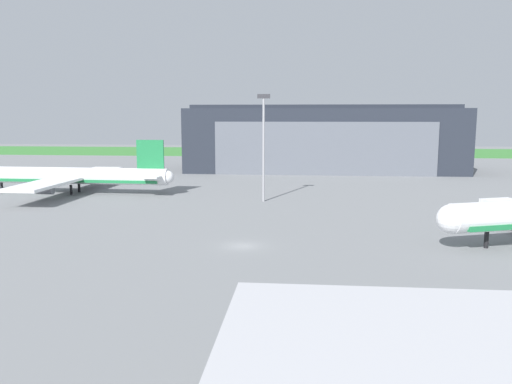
# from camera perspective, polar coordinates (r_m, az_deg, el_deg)

# --- Properties ---
(ground_plane) EXTENTS (440.00, 440.00, 0.00)m
(ground_plane) POSITION_cam_1_polar(r_m,az_deg,el_deg) (66.25, -1.52, -6.01)
(ground_plane) COLOR slate
(grass_field_strip) EXTENTS (440.00, 56.00, 0.08)m
(grass_field_strip) POSITION_cam_1_polar(r_m,az_deg,el_deg) (234.61, 3.39, 4.48)
(grass_field_strip) COLOR #3B8036
(grass_field_strip) RESTS_ON ground_plane
(maintenance_hangar) EXTENTS (80.37, 29.42, 19.70)m
(maintenance_hangar) POSITION_cam_1_polar(r_m,az_deg,el_deg) (157.78, 7.42, 5.84)
(maintenance_hangar) COLOR #232833
(maintenance_hangar) RESTS_ON ground_plane
(airliner_far_left) EXTENTS (47.45, 40.93, 11.53)m
(airliner_far_left) POSITION_cam_1_polar(r_m,az_deg,el_deg) (116.93, -20.17, 1.66)
(airliner_far_left) COLOR white
(airliner_far_left) RESTS_ON ground_plane
(apron_light_mast) EXTENTS (2.40, 0.50, 20.56)m
(apron_light_mast) POSITION_cam_1_polar(r_m,az_deg,el_deg) (98.71, 0.85, 5.81)
(apron_light_mast) COLOR #99999E
(apron_light_mast) RESTS_ON ground_plane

